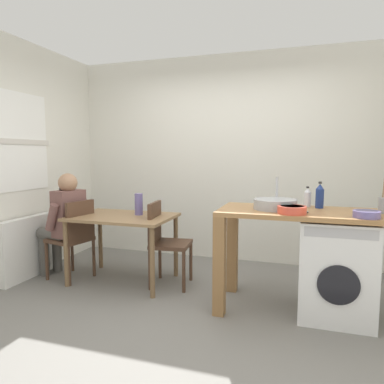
{
  "coord_description": "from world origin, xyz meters",
  "views": [
    {
      "loc": [
        0.97,
        -2.88,
        1.41
      ],
      "look_at": [
        -0.1,
        0.45,
        1.04
      ],
      "focal_mm": 32.95,
      "sensor_mm": 36.0,
      "label": 1
    }
  ],
  "objects_px": {
    "chair_person_seat": "(74,235)",
    "bottle_tall_green": "(307,198)",
    "mixing_bowl": "(292,209)",
    "bottle_squat_brown": "(320,196)",
    "colander": "(367,214)",
    "vase": "(139,204)",
    "washing_machine": "(335,268)",
    "seated_person": "(64,219)",
    "chair_opposite": "(164,239)",
    "dining_table": "(123,224)"
  },
  "relations": [
    {
      "from": "chair_person_seat",
      "to": "bottle_tall_green",
      "type": "bearing_deg",
      "value": -73.86
    },
    {
      "from": "mixing_bowl",
      "to": "chair_person_seat",
      "type": "bearing_deg",
      "value": 173.1
    },
    {
      "from": "bottle_squat_brown",
      "to": "colander",
      "type": "xyz_separation_m",
      "value": [
        0.33,
        -0.41,
        -0.08
      ]
    },
    {
      "from": "bottle_tall_green",
      "to": "vase",
      "type": "bearing_deg",
      "value": 178.4
    },
    {
      "from": "colander",
      "to": "washing_machine",
      "type": "bearing_deg",
      "value": 130.74
    },
    {
      "from": "chair_person_seat",
      "to": "washing_machine",
      "type": "xyz_separation_m",
      "value": [
        2.72,
        -0.09,
        -0.08
      ]
    },
    {
      "from": "seated_person",
      "to": "washing_machine",
      "type": "xyz_separation_m",
      "value": [
        2.88,
        -0.12,
        -0.24
      ]
    },
    {
      "from": "washing_machine",
      "to": "bottle_tall_green",
      "type": "distance_m",
      "value": 0.68
    },
    {
      "from": "chair_opposite",
      "to": "mixing_bowl",
      "type": "xyz_separation_m",
      "value": [
        1.33,
        -0.44,
        0.45
      ]
    },
    {
      "from": "seated_person",
      "to": "chair_person_seat",
      "type": "bearing_deg",
      "value": -90.0
    },
    {
      "from": "bottle_tall_green",
      "to": "mixing_bowl",
      "type": "distance_m",
      "value": 0.47
    },
    {
      "from": "bottle_squat_brown",
      "to": "mixing_bowl",
      "type": "height_order",
      "value": "bottle_squat_brown"
    },
    {
      "from": "bottle_tall_green",
      "to": "colander",
      "type": "relative_size",
      "value": 0.95
    },
    {
      "from": "seated_person",
      "to": "colander",
      "type": "xyz_separation_m",
      "value": [
        3.06,
        -0.34,
        0.28
      ]
    },
    {
      "from": "bottle_tall_green",
      "to": "bottle_squat_brown",
      "type": "bearing_deg",
      "value": -29.84
    },
    {
      "from": "chair_opposite",
      "to": "vase",
      "type": "distance_m",
      "value": 0.48
    },
    {
      "from": "dining_table",
      "to": "chair_opposite",
      "type": "xyz_separation_m",
      "value": [
        0.48,
        0.04,
        -0.14
      ]
    },
    {
      "from": "vase",
      "to": "bottle_squat_brown",
      "type": "bearing_deg",
      "value": -3.35
    },
    {
      "from": "washing_machine",
      "to": "mixing_bowl",
      "type": "xyz_separation_m",
      "value": [
        -0.37,
        -0.2,
        0.53
      ]
    },
    {
      "from": "chair_person_seat",
      "to": "mixing_bowl",
      "type": "xyz_separation_m",
      "value": [
        2.35,
        -0.28,
        0.45
      ]
    },
    {
      "from": "bottle_tall_green",
      "to": "mixing_bowl",
      "type": "xyz_separation_m",
      "value": [
        -0.12,
        -0.45,
        -0.05
      ]
    },
    {
      "from": "dining_table",
      "to": "washing_machine",
      "type": "distance_m",
      "value": 2.19
    },
    {
      "from": "dining_table",
      "to": "washing_machine",
      "type": "xyz_separation_m",
      "value": [
        2.17,
        -0.2,
        -0.21
      ]
    },
    {
      "from": "chair_person_seat",
      "to": "seated_person",
      "type": "height_order",
      "value": "seated_person"
    },
    {
      "from": "bottle_squat_brown",
      "to": "chair_opposite",
      "type": "bearing_deg",
      "value": 178.09
    },
    {
      "from": "bottle_tall_green",
      "to": "colander",
      "type": "height_order",
      "value": "bottle_tall_green"
    },
    {
      "from": "chair_person_seat",
      "to": "seated_person",
      "type": "bearing_deg",
      "value": 90.0
    },
    {
      "from": "washing_machine",
      "to": "colander",
      "type": "relative_size",
      "value": 4.3
    },
    {
      "from": "bottle_squat_brown",
      "to": "mixing_bowl",
      "type": "distance_m",
      "value": 0.46
    },
    {
      "from": "chair_person_seat",
      "to": "mixing_bowl",
      "type": "distance_m",
      "value": 2.41
    },
    {
      "from": "mixing_bowl",
      "to": "colander",
      "type": "xyz_separation_m",
      "value": [
        0.56,
        -0.02,
        -0.01
      ]
    },
    {
      "from": "chair_opposite",
      "to": "colander",
      "type": "bearing_deg",
      "value": 69.88
    },
    {
      "from": "dining_table",
      "to": "bottle_squat_brown",
      "type": "bearing_deg",
      "value": -0.28
    },
    {
      "from": "seated_person",
      "to": "bottle_tall_green",
      "type": "relative_size",
      "value": 6.3
    },
    {
      "from": "dining_table",
      "to": "seated_person",
      "type": "height_order",
      "value": "seated_person"
    },
    {
      "from": "dining_table",
      "to": "chair_opposite",
      "type": "distance_m",
      "value": 0.5
    },
    {
      "from": "bottle_tall_green",
      "to": "mixing_bowl",
      "type": "height_order",
      "value": "bottle_tall_green"
    },
    {
      "from": "bottle_tall_green",
      "to": "vase",
      "type": "xyz_separation_m",
      "value": [
        -1.77,
        0.05,
        -0.15
      ]
    },
    {
      "from": "washing_machine",
      "to": "vase",
      "type": "height_order",
      "value": "vase"
    },
    {
      "from": "seated_person",
      "to": "bottle_squat_brown",
      "type": "height_order",
      "value": "seated_person"
    },
    {
      "from": "bottle_squat_brown",
      "to": "colander",
      "type": "bearing_deg",
      "value": -51.08
    },
    {
      "from": "chair_person_seat",
      "to": "vase",
      "type": "distance_m",
      "value": 0.81
    },
    {
      "from": "chair_opposite",
      "to": "seated_person",
      "type": "bearing_deg",
      "value": -90.38
    },
    {
      "from": "dining_table",
      "to": "bottle_tall_green",
      "type": "relative_size",
      "value": 5.78
    },
    {
      "from": "dining_table",
      "to": "colander",
      "type": "bearing_deg",
      "value": -10.09
    },
    {
      "from": "mixing_bowl",
      "to": "colander",
      "type": "height_order",
      "value": "mixing_bowl"
    },
    {
      "from": "dining_table",
      "to": "chair_opposite",
      "type": "height_order",
      "value": "chair_opposite"
    },
    {
      "from": "chair_person_seat",
      "to": "bottle_squat_brown",
      "type": "relative_size",
      "value": 3.7
    },
    {
      "from": "bottle_squat_brown",
      "to": "washing_machine",
      "type": "bearing_deg",
      "value": -53.27
    },
    {
      "from": "chair_opposite",
      "to": "vase",
      "type": "xyz_separation_m",
      "value": [
        -0.33,
        0.06,
        0.35
      ]
    }
  ]
}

